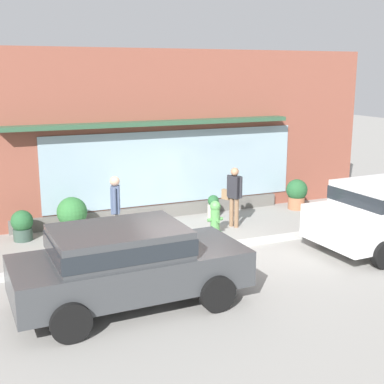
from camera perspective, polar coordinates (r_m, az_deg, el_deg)
The scene contains 11 objects.
ground_plane at distance 12.57m, azimuth 0.34°, elevation -6.24°, with size 60.00×60.00×0.00m, color gray.
curb_strip at distance 12.38m, azimuth 0.71°, elevation -6.26°, with size 14.00×0.24×0.12m, color #B2B2AD.
storefront at distance 14.96m, azimuth -4.50°, elevation 5.94°, with size 14.00×0.81×4.75m.
fire_hydrant at distance 13.59m, azimuth 2.53°, elevation -2.78°, with size 0.42×0.39×0.89m.
pedestrian_with_handbag at distance 14.17m, azimuth 4.55°, elevation -0.06°, with size 0.36×0.64×1.63m.
pedestrian_passerby at distance 12.57m, azimuth -8.30°, elevation -1.45°, with size 0.30×0.49×1.74m.
parked_car_dark_gray at distance 9.47m, azimuth -7.13°, elevation -7.42°, with size 4.20×2.07×1.48m.
potted_plant_low_front at distance 16.40m, azimuth 11.29°, elevation -0.07°, with size 0.65×0.65×0.92m.
potted_plant_trailing_edge at distance 13.85m, azimuth -12.88°, elevation -2.37°, with size 0.78×0.78×1.00m.
potted_plant_doorstep at distance 15.23m, azimuth 2.32°, elevation -1.53°, with size 0.34×0.34×0.65m.
potted_plant_by_entrance at distance 13.77m, azimuth -17.95°, elevation -3.41°, with size 0.55×0.55×0.77m.
Camera 1 is at (-4.74, -10.88, 4.14)m, focal length 49.15 mm.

